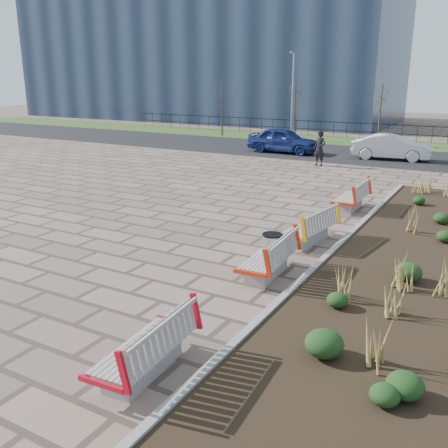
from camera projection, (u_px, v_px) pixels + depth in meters
The scene contains 19 objects.
ground at pixel (101, 286), 11.30m from camera, with size 120.00×120.00×0.00m, color #7F6557.
planting_bed at pixel (428, 263), 12.51m from camera, with size 4.50×18.00×0.10m, color black.
planting_curb at pixel (337, 247), 13.60m from camera, with size 0.16×18.00×0.15m, color gray.
grass_verge_far at pixel (382, 143), 34.64m from camera, with size 80.00×5.00×0.04m, color #33511E.
road at pixel (359, 155), 29.64m from camera, with size 80.00×7.00×0.02m, color black.
bench_a at pixel (142, 345), 7.86m from camera, with size 0.90×2.10×1.00m, color red, non-canonical shape.
bench_b at pixel (267, 256), 11.74m from camera, with size 0.90×2.10×1.00m, color red, non-canonical shape.
bench_c at pixel (308, 226), 14.06m from camera, with size 0.90×2.10×1.00m, color #D99A0B, non-canonical shape.
bench_d at pixel (350, 196), 17.58m from camera, with size 0.90×2.10×1.00m, color red, non-canonical shape.
litter_bin at pixel (272, 253), 12.05m from camera, with size 0.48×0.48×0.92m, color #B2B2B7.
pedestrian at pixel (320, 148), 25.93m from camera, with size 0.67×0.44×1.82m, color black.
car_blue at pixel (283, 140), 30.34m from camera, with size 1.76×4.37×1.49m, color navy.
car_silver at pixel (391, 147), 27.83m from camera, with size 1.47×4.21×1.39m, color #B3B5BB.
tree_a at pixel (222, 109), 38.47m from camera, with size 1.40×1.40×4.00m, color #4C3D2D, non-canonical shape.
tree_b at pixel (295, 112), 35.64m from camera, with size 1.40×1.40×4.00m, color #4C3D2D, non-canonical shape.
tree_c at pixel (380, 115), 32.81m from camera, with size 1.40×1.40×4.00m, color #4C3D2D, non-canonical shape.
lamp_west at pixel (292, 98), 34.93m from camera, with size 0.24×0.60×6.00m, color gray, non-canonical shape.
railing_fence at pixel (388, 132), 35.71m from camera, with size 44.00×0.10×1.20m, color black, non-canonical shape.
building_glass at pixel (203, 46), 52.87m from camera, with size 40.00×14.00×15.00m, color #192338.
Camera 1 is at (7.56, -7.70, 4.59)m, focal length 40.00 mm.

